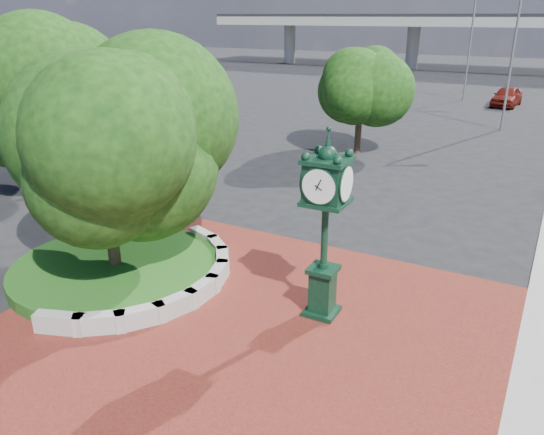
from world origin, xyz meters
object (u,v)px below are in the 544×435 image
at_px(parked_car, 507,96).
at_px(street_lamp_far, 474,37).
at_px(post_clock, 325,219).
at_px(street_lamp_near, 517,46).

bearing_deg(parked_car, street_lamp_far, 155.14).
bearing_deg(post_clock, parked_car, 89.92).
bearing_deg(street_lamp_near, parked_car, 96.12).
height_order(street_lamp_near, street_lamp_far, street_lamp_far).
distance_m(post_clock, street_lamp_near, 28.18).
xyz_separation_m(parked_car, street_lamp_near, (1.16, -10.86, 4.64)).
bearing_deg(parked_car, street_lamp_near, -79.39).
relative_size(parked_car, street_lamp_far, 0.52).
bearing_deg(parked_car, post_clock, -85.59).
xyz_separation_m(parked_car, street_lamp_far, (-3.67, 2.06, 4.68)).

